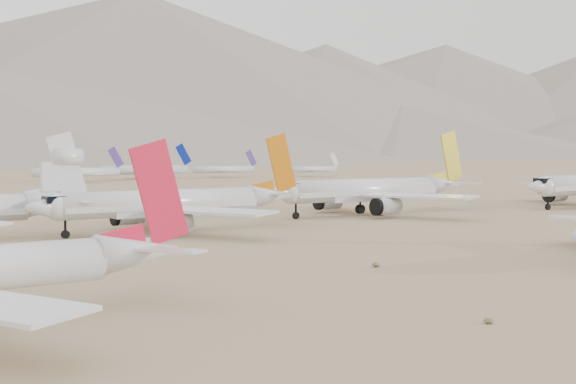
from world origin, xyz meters
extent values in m
cone|color=silver|center=(-63.71, 9.91, 4.72)|extent=(8.03, 3.85, 3.85)
cube|color=silver|center=(-62.15, 6.21, 5.20)|extent=(5.10, 6.67, 0.23)
cube|color=silver|center=(-62.15, 13.61, 5.20)|extent=(5.10, 6.67, 0.23)
cube|color=red|center=(-61.48, 9.91, 10.27)|extent=(6.09, 0.31, 10.03)
sphere|color=silver|center=(63.76, 60.83, 5.64)|extent=(4.90, 4.90, 4.90)
cube|color=black|center=(63.03, 60.83, 6.98)|extent=(3.43, 3.19, 1.23)
cube|color=silver|center=(87.10, 75.08, 4.78)|extent=(15.62, 24.61, 0.76)
cylinder|color=silver|center=(81.74, 70.83, 2.57)|extent=(5.62, 3.53, 3.53)
cylinder|color=black|center=(64.99, 60.83, 0.74)|extent=(1.47, 0.61, 1.47)
cylinder|color=silver|center=(19.84, 74.89, 5.52)|extent=(39.52, 4.80, 4.80)
cube|color=silver|center=(19.84, 74.89, 4.92)|extent=(38.73, 4.87, 1.08)
sphere|color=silver|center=(0.08, 74.89, 5.52)|extent=(4.80, 4.80, 4.80)
cube|color=black|center=(-0.64, 74.89, 6.84)|extent=(3.36, 3.12, 1.20)
cone|color=silver|center=(44.26, 74.89, 5.88)|extent=(9.88, 4.80, 4.80)
cube|color=silver|center=(22.89, 60.96, 4.68)|extent=(15.26, 24.05, 0.74)
cube|color=silver|center=(46.18, 70.32, 6.48)|extent=(6.27, 8.20, 0.29)
cylinder|color=silver|center=(17.64, 65.11, 2.52)|extent=(5.49, 3.46, 3.46)
cube|color=silver|center=(22.89, 88.81, 4.68)|extent=(15.26, 24.05, 0.74)
cube|color=silver|center=(46.18, 79.45, 6.48)|extent=(6.27, 8.20, 0.29)
cylinder|color=silver|center=(17.64, 84.67, 2.52)|extent=(5.49, 3.46, 3.46)
cube|color=gold|center=(47.01, 74.89, 12.73)|extent=(7.49, 0.38, 12.34)
cylinder|color=black|center=(1.28, 74.89, 0.72)|extent=(1.44, 0.60, 1.44)
cylinder|color=black|center=(21.48, 71.53, 1.01)|extent=(2.02, 1.20, 2.02)
cylinder|color=black|center=(21.48, 78.25, 1.01)|extent=(2.02, 1.20, 2.02)
cylinder|color=silver|center=(-33.10, 66.80, 5.13)|extent=(36.49, 4.46, 4.46)
cube|color=silver|center=(-33.10, 66.80, 4.57)|extent=(35.76, 4.53, 1.00)
sphere|color=silver|center=(-51.34, 66.80, 5.13)|extent=(4.46, 4.46, 4.46)
cube|color=black|center=(-52.01, 66.80, 6.35)|extent=(3.12, 2.90, 1.11)
cone|color=silver|center=(-10.55, 66.80, 5.46)|extent=(9.12, 4.46, 4.46)
cube|color=silver|center=(-30.28, 53.92, 4.35)|extent=(14.09, 22.21, 0.69)
cube|color=silver|center=(-8.77, 62.58, 6.02)|extent=(5.79, 7.57, 0.27)
cylinder|color=silver|center=(-35.12, 57.75, 2.34)|extent=(5.07, 3.21, 3.21)
cube|color=silver|center=(-30.28, 79.67, 4.35)|extent=(14.09, 22.21, 0.69)
cube|color=silver|center=(-8.77, 71.01, 6.02)|extent=(5.79, 7.57, 0.27)
cylinder|color=silver|center=(-35.12, 75.84, 2.34)|extent=(5.07, 3.21, 3.21)
cube|color=#C06006|center=(-8.01, 66.80, 11.79)|extent=(6.92, 0.36, 11.39)
cylinder|color=black|center=(-50.23, 66.80, 0.67)|extent=(1.34, 0.56, 1.34)
cylinder|color=black|center=(-31.58, 63.67, 0.94)|extent=(1.87, 1.11, 1.87)
cylinder|color=black|center=(-31.58, 69.92, 0.94)|extent=(1.87, 1.11, 1.87)
cone|color=silver|center=(-50.65, 71.65, 5.35)|extent=(9.13, 4.37, 4.37)
cube|color=silver|center=(-48.88, 67.44, 5.90)|extent=(5.80, 7.58, 0.26)
cube|color=silver|center=(-48.88, 75.85, 5.90)|extent=(5.80, 7.58, 0.26)
cube|color=silver|center=(-48.12, 71.65, 11.66)|extent=(6.92, 0.35, 11.40)
cylinder|color=silver|center=(-47.86, 71.65, 13.07)|extent=(4.56, 2.83, 2.83)
cylinder|color=silver|center=(34.16, 287.45, 4.35)|extent=(39.51, 3.90, 3.90)
cube|color=#442F7B|center=(52.75, 287.45, 10.95)|extent=(7.87, 0.39, 9.91)
cube|color=silver|center=(34.16, 277.22, 3.77)|extent=(10.41, 18.19, 0.39)
cube|color=silver|center=(34.16, 297.68, 3.77)|extent=(10.41, 18.19, 0.39)
cylinder|color=silver|center=(73.13, 299.88, 4.61)|extent=(44.68, 4.42, 4.42)
cube|color=navy|center=(94.16, 299.88, 12.07)|extent=(8.90, 0.44, 11.21)
cube|color=silver|center=(73.13, 288.32, 3.95)|extent=(11.77, 20.57, 0.44)
cube|color=silver|center=(73.13, 311.44, 3.95)|extent=(11.77, 20.57, 0.44)
cylinder|color=silver|center=(118.64, 301.24, 4.15)|extent=(35.37, 3.50, 3.50)
cube|color=#442F7B|center=(135.28, 301.24, 10.06)|extent=(7.04, 0.35, 8.87)
cube|color=silver|center=(118.64, 292.09, 3.62)|extent=(9.32, 16.28, 0.35)
cube|color=silver|center=(118.64, 310.40, 3.62)|extent=(9.32, 16.28, 0.35)
cylinder|color=silver|center=(163.39, 283.90, 3.94)|extent=(31.21, 3.08, 3.08)
cube|color=silver|center=(178.07, 283.90, 9.16)|extent=(6.21, 0.31, 7.83)
cube|color=silver|center=(163.39, 275.82, 3.48)|extent=(8.22, 14.37, 0.31)
cube|color=silver|center=(163.39, 291.98, 3.48)|extent=(8.22, 14.37, 0.31)
cone|color=slate|center=(700.00, 1660.00, 190.00)|extent=(2356.00, 2356.00, 380.00)
cone|color=slate|center=(1200.00, 1600.00, 145.00)|extent=(1682.00, 1682.00, 290.00)
cone|color=slate|center=(1800.00, 1750.00, 175.00)|extent=(2380.00, 2380.00, 350.00)
cone|color=slate|center=(1000.00, 1100.00, 50.00)|extent=(900.00, 900.00, 100.00)
ellipsoid|color=brown|center=(-44.10, -14.90, 0.25)|extent=(0.84, 0.84, 0.46)
ellipsoid|color=brown|center=(-30.40, 14.40, 0.29)|extent=(0.98, 0.98, 0.54)
camera|label=1|loc=(-94.92, -58.36, 14.20)|focal=50.00mm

